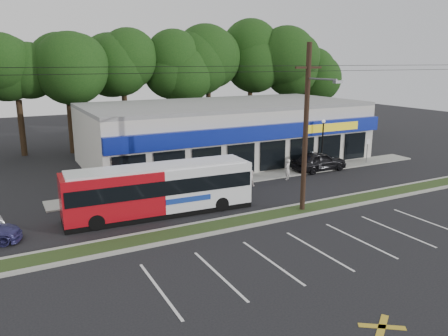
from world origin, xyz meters
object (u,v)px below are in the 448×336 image
lamp_post (323,138)px  car_dark (319,161)px  pedestrian_b (249,176)px  pedestrian_a (287,169)px  utility_pole (304,124)px  sign_post (368,146)px  metrobus (160,189)px

lamp_post → car_dark: size_ratio=0.88×
lamp_post → pedestrian_b: 8.47m
pedestrian_a → utility_pole: bearing=28.7°
utility_pole → lamp_post: bearing=43.9°
pedestrian_a → pedestrian_b: (-3.58, -0.25, 0.00)m
utility_pole → pedestrian_b: (0.07, 6.24, -4.61)m
sign_post → lamp_post: bearing=177.4°
metrobus → pedestrian_a: (11.38, 2.91, -0.79)m
sign_post → pedestrian_b: size_ratio=1.38×
sign_post → car_dark: sign_post is taller
sign_post → utility_pole: bearing=-149.9°
metrobus → pedestrian_a: 11.78m
car_dark → pedestrian_b: bearing=100.0°
lamp_post → pedestrian_a: size_ratio=2.63×
utility_pole → pedestrian_a: 8.75m
utility_pole → sign_post: utility_pole is taller
sign_post → car_dark: 5.55m
sign_post → car_dark: bearing=-179.2°
sign_post → car_dark: size_ratio=0.46×
lamp_post → car_dark: 1.94m
metrobus → car_dark: metrobus is taller
lamp_post → metrobus: size_ratio=0.38×
lamp_post → car_dark: bearing=-148.8°
car_dark → pedestrian_a: size_ratio=2.98×
pedestrian_a → pedestrian_b: size_ratio=1.00×
sign_post → car_dark: (-5.50, -0.07, -0.74)m
lamp_post → pedestrian_a: lamp_post is taller
car_dark → pedestrian_a: car_dark is taller
metrobus → pedestrian_b: (7.81, 2.67, -0.79)m
sign_post → metrobus: 21.30m
metrobus → pedestrian_b: 8.29m
utility_pole → car_dark: bearing=44.6°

